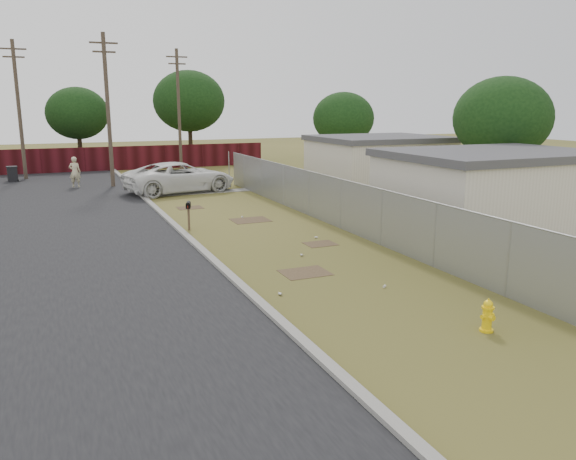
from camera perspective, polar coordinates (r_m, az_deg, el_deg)
name	(u,v)px	position (r m, az deg, el deg)	size (l,w,h in m)	color
ground	(269,235)	(21.51, -1.93, -0.54)	(120.00, 120.00, 0.00)	olive
street	(71,212)	(28.02, -21.16, 1.73)	(15.10, 60.00, 0.12)	black
chainlink_fence	(330,205)	(23.53, 4.24, 2.55)	(0.10, 27.06, 2.02)	gray
privacy_fence	(71,160)	(44.74, -21.23, 6.64)	(30.00, 0.12, 1.80)	#470F15
utility_poles	(106,108)	(40.39, -18.02, 11.73)	(12.60, 8.24, 9.00)	#4B3F32
houses	(429,174)	(28.69, 14.10, 5.56)	(9.30, 17.24, 3.10)	silver
horizon_trees	(165,108)	(43.90, -12.41, 11.98)	(33.32, 31.94, 7.78)	#352818
fire_hydrant	(487,316)	(13.22, 19.61, -8.24)	(0.34, 0.34, 0.76)	yellow
mailbox	(188,208)	(22.56, -10.09, 2.26)	(0.31, 0.50, 1.16)	brown
pickup_truck	(180,177)	(32.59, -10.90, 5.29)	(2.88, 6.25, 1.74)	silver
pedestrian	(75,172)	(36.31, -20.83, 5.52)	(0.68, 0.45, 1.86)	#C7BD92
trash_bin	(12,174)	(40.72, -26.21, 5.15)	(0.72, 0.72, 1.00)	black
scattered_litter	(299,252)	(18.90, 1.17, -2.27)	(3.82, 10.89, 0.07)	silver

